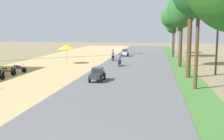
# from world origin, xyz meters

# --- Properties ---
(parked_motorbike_sixth) EXTENTS (1.80, 0.54, 0.94)m
(parked_motorbike_sixth) POSITION_xyz_m (-11.82, 18.08, 0.55)
(parked_motorbike_sixth) COLOR black
(parked_motorbike_sixth) RESTS_ON dirt_shoulder
(parked_motorbike_seventh) EXTENTS (1.80, 0.54, 0.94)m
(parked_motorbike_seventh) POSITION_xyz_m (-11.68, 20.01, 0.55)
(parked_motorbike_seventh) COLOR black
(parked_motorbike_seventh) RESTS_ON dirt_shoulder
(vendor_umbrella) EXTENTS (2.20, 2.20, 2.52)m
(vendor_umbrella) POSITION_xyz_m (-9.09, 28.28, 2.31)
(vendor_umbrella) COLOR #99999E
(vendor_umbrella) RESTS_ON dirt_shoulder
(median_tree_fourth) EXTENTS (3.48, 3.48, 9.17)m
(median_tree_fourth) POSITION_xyz_m (5.59, 27.83, 6.91)
(median_tree_fourth) COLOR #4C351E
(median_tree_fourth) RESTS_ON median_strip
(median_tree_fifth) EXTENTS (4.22, 4.22, 8.40)m
(median_tree_fifth) POSITION_xyz_m (5.47, 39.72, 6.52)
(median_tree_fifth) COLOR #4C351E
(median_tree_fifth) RESTS_ON median_strip
(median_tree_sixth) EXTENTS (2.83, 2.83, 6.75)m
(median_tree_sixth) POSITION_xyz_m (5.80, 46.95, 5.28)
(median_tree_sixth) COLOR #4C351E
(median_tree_sixth) RESTS_ON median_strip
(streetlamp_near) EXTENTS (3.16, 0.20, 7.92)m
(streetlamp_near) POSITION_xyz_m (5.80, 36.96, 4.62)
(streetlamp_near) COLOR gray
(streetlamp_near) RESTS_ON median_strip
(streetlamp_mid) EXTENTS (3.16, 0.20, 7.79)m
(streetlamp_mid) POSITION_xyz_m (5.80, 53.08, 4.55)
(streetlamp_mid) COLOR gray
(streetlamp_mid) RESTS_ON median_strip
(utility_pole_near) EXTENTS (1.80, 0.20, 8.72)m
(utility_pole_near) POSITION_xyz_m (8.71, 22.25, 4.55)
(utility_pole_near) COLOR brown
(utility_pole_near) RESTS_ON ground
(utility_pole_far) EXTENTS (1.80, 0.20, 9.67)m
(utility_pole_far) POSITION_xyz_m (7.56, 34.27, 5.03)
(utility_pole_far) COLOR brown
(utility_pole_far) RESTS_ON ground
(car_sedan_charcoal) EXTENTS (1.10, 2.26, 1.19)m
(car_sedan_charcoal) POSITION_xyz_m (-2.42, 16.52, 0.74)
(car_sedan_charcoal) COLOR #282D33
(car_sedan_charcoal) RESTS_ON road_strip
(car_hatchback_silver) EXTENTS (1.04, 2.00, 1.23)m
(car_hatchback_silver) POSITION_xyz_m (-2.52, 39.56, 0.75)
(car_hatchback_silver) COLOR #B7BCC1
(car_hatchback_silver) RESTS_ON road_strip
(motorbike_ahead_second) EXTENTS (0.54, 1.80, 1.66)m
(motorbike_ahead_second) POSITION_xyz_m (-1.80, 26.77, 0.86)
(motorbike_ahead_second) COLOR black
(motorbike_ahead_second) RESTS_ON road_strip
(motorbike_ahead_third) EXTENTS (0.54, 1.80, 1.66)m
(motorbike_ahead_third) POSITION_xyz_m (-3.57, 32.75, 0.86)
(motorbike_ahead_third) COLOR black
(motorbike_ahead_third) RESTS_ON road_strip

